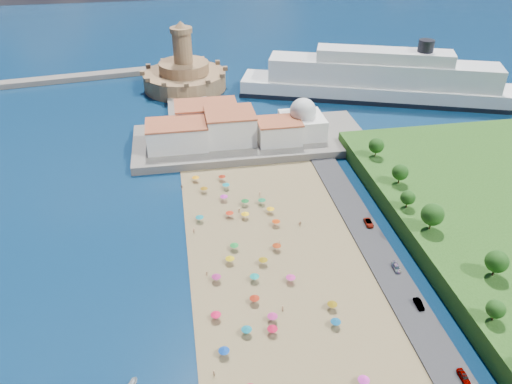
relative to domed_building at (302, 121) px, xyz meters
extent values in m
plane|color=#071938|center=(-30.00, -71.00, -8.97)|extent=(700.00, 700.00, 0.00)
cube|color=#59544C|center=(-20.00, 2.00, -7.47)|extent=(90.00, 36.00, 3.00)
cube|color=#59544C|center=(-42.00, 37.00, -7.77)|extent=(18.00, 70.00, 2.40)
cube|color=silver|center=(-48.00, -2.00, -1.47)|extent=(22.00, 14.00, 9.00)
cube|color=silver|center=(-28.00, 0.00, -0.47)|extent=(18.00, 16.00, 11.00)
cube|color=silver|center=(-10.00, -4.00, -1.97)|extent=(16.00, 12.00, 8.00)
cube|color=silver|center=(-36.00, 12.00, -0.97)|extent=(24.00, 14.00, 10.00)
cube|color=silver|center=(0.00, 0.00, -1.97)|extent=(16.00, 16.00, 8.00)
sphere|color=silver|center=(0.00, 0.00, 4.03)|extent=(10.00, 10.00, 10.00)
cylinder|color=silver|center=(0.00, 0.00, 7.83)|extent=(1.20, 1.20, 1.60)
cylinder|color=#A77D53|center=(-42.00, 67.00, -4.97)|extent=(40.00, 40.00, 8.00)
cylinder|color=#A77D53|center=(-42.00, 67.00, 1.53)|extent=(24.00, 24.00, 5.00)
cylinder|color=#A77D53|center=(-42.00, 67.00, 11.03)|extent=(9.00, 9.00, 14.00)
cylinder|color=#A77D53|center=(-42.00, 67.00, 19.23)|extent=(10.40, 10.40, 2.40)
cone|color=#A77D53|center=(-42.00, 67.00, 21.93)|extent=(6.00, 6.00, 3.00)
cube|color=black|center=(46.79, 37.55, -7.93)|extent=(128.81, 61.18, 2.09)
cube|color=silver|center=(46.79, 37.55, -5.11)|extent=(127.73, 60.48, 7.73)
cube|color=silver|center=(46.79, 37.55, 3.90)|extent=(102.30, 48.70, 10.30)
cube|color=silver|center=(46.79, 37.55, 11.63)|extent=(60.67, 31.25, 5.15)
cylinder|color=black|center=(62.99, 31.86, 16.78)|extent=(6.87, 6.87, 5.15)
cylinder|color=gray|center=(-28.20, -70.16, -7.72)|extent=(0.07, 0.07, 2.00)
cone|color=#886A0C|center=(-28.20, -70.16, -6.82)|extent=(2.50, 2.50, 0.60)
cylinder|color=gray|center=(-34.99, -62.68, -7.72)|extent=(0.07, 0.07, 2.00)
cone|color=#16812E|center=(-34.99, -62.68, -6.82)|extent=(2.50, 2.50, 0.60)
cylinder|color=gray|center=(-42.66, -87.68, -7.72)|extent=(0.07, 0.07, 2.00)
cone|color=#D71140|center=(-42.66, -87.68, -6.82)|extent=(2.50, 2.50, 0.60)
cylinder|color=gray|center=(-23.33, -41.43, -7.72)|extent=(0.07, 0.07, 2.00)
cone|color=#167C45|center=(-23.33, -41.43, -6.82)|extent=(2.50, 2.50, 0.60)
cylinder|color=gray|center=(-36.89, -68.13, -7.72)|extent=(0.07, 0.07, 2.00)
cone|color=gold|center=(-36.89, -68.13, -6.82)|extent=(2.50, 2.50, 0.60)
cylinder|color=gray|center=(-15.66, -94.49, -7.72)|extent=(0.07, 0.07, 2.00)
cone|color=navy|center=(-15.66, -94.49, -6.82)|extent=(2.50, 2.50, 0.60)
cylinder|color=gray|center=(-29.69, -90.39, -7.72)|extent=(0.07, 0.07, 2.00)
cone|color=#AE256E|center=(-29.69, -90.39, -6.82)|extent=(2.50, 2.50, 0.60)
cylinder|color=gray|center=(-30.46, -94.14, -7.72)|extent=(0.07, 0.07, 2.00)
cone|color=#AD0D2E|center=(-30.46, -94.14, -6.82)|extent=(2.50, 2.50, 0.60)
cylinder|color=gray|center=(-29.72, -48.18, -7.72)|extent=(0.07, 0.07, 2.00)
cone|color=yellow|center=(-29.72, -48.18, -6.82)|extent=(2.50, 2.50, 0.60)
cylinder|color=gray|center=(-43.08, -23.86, -7.72)|extent=(0.07, 0.07, 2.00)
cone|color=orange|center=(-43.08, -23.86, -6.82)|extent=(2.50, 2.50, 0.60)
cylinder|color=gray|center=(-32.84, -83.93, -7.72)|extent=(0.07, 0.07, 2.00)
cone|color=maroon|center=(-32.84, -83.93, -6.82)|extent=(2.50, 2.50, 0.60)
cylinder|color=gray|center=(-36.25, -93.34, -7.72)|extent=(0.07, 0.07, 2.00)
cone|color=#0D6677|center=(-36.25, -93.34, -6.82)|extent=(2.50, 2.50, 0.60)
cylinder|color=gray|center=(-22.48, -78.15, -7.72)|extent=(0.07, 0.07, 2.00)
cone|color=#C62A84|center=(-22.48, -78.15, -6.82)|extent=(2.50, 2.50, 0.60)
cylinder|color=gray|center=(-14.78, -110.59, -7.72)|extent=(0.07, 0.07, 2.00)
cone|color=#C52AA7|center=(-14.78, -110.59, -6.82)|extent=(2.50, 2.50, 0.60)
cylinder|color=gray|center=(-21.23, -53.52, -7.72)|extent=(0.07, 0.07, 2.00)
cone|color=#CC3B09|center=(-21.23, -53.52, -6.82)|extent=(2.50, 2.50, 0.60)
cylinder|color=gray|center=(-43.49, -47.51, -7.72)|extent=(0.07, 0.07, 2.00)
cone|color=#0E7882|center=(-43.49, -47.51, -6.82)|extent=(2.50, 2.50, 0.60)
cylinder|color=gray|center=(-31.53, -76.17, -7.72)|extent=(0.07, 0.07, 2.00)
cone|color=#0F8C7F|center=(-31.53, -76.17, -6.82)|extent=(2.50, 2.50, 0.60)
cylinder|color=gray|center=(-14.81, -89.01, -7.72)|extent=(0.07, 0.07, 2.00)
cone|color=#7A5E0B|center=(-14.81, -89.01, -6.82)|extent=(2.50, 2.50, 0.60)
cylinder|color=gray|center=(-23.37, -64.81, -7.72)|extent=(0.07, 0.07, 2.00)
cone|color=#952E0D|center=(-23.37, -64.81, -6.82)|extent=(2.50, 2.50, 0.60)
cylinder|color=gray|center=(-41.99, -98.41, -7.72)|extent=(0.07, 0.07, 2.00)
cone|color=navy|center=(-41.99, -98.41, -6.82)|extent=(2.50, 2.50, 0.60)
cylinder|color=gray|center=(-34.96, -37.36, -7.72)|extent=(0.07, 0.07, 2.00)
cone|color=#B2269F|center=(-34.96, -37.36, -6.82)|extent=(2.50, 2.50, 0.60)
cylinder|color=gray|center=(-34.13, -24.76, -7.72)|extent=(0.07, 0.07, 2.00)
cone|color=maroon|center=(-34.13, -24.76, -6.82)|extent=(2.50, 2.50, 0.60)
cylinder|color=gray|center=(-41.21, -74.65, -7.72)|extent=(0.07, 0.07, 2.00)
cone|color=#982062|center=(-41.21, -74.65, -6.82)|extent=(2.50, 2.50, 0.60)
cylinder|color=gray|center=(-21.63, -46.77, -7.72)|extent=(0.07, 0.07, 2.00)
cone|color=#FFB60D|center=(-21.63, -46.77, -6.82)|extent=(2.50, 2.50, 0.60)
cylinder|color=gray|center=(-34.31, -46.82, -7.72)|extent=(0.07, 0.07, 2.00)
cone|color=red|center=(-34.31, -46.82, -6.82)|extent=(2.50, 2.50, 0.60)
cylinder|color=gray|center=(-33.45, -30.31, -7.72)|extent=(0.07, 0.07, 2.00)
cone|color=#0F858D|center=(-33.45, -30.31, -6.82)|extent=(2.50, 2.50, 0.60)
cylinder|color=gray|center=(-28.67, -41.06, -7.72)|extent=(0.07, 0.07, 2.00)
cone|color=#126926|center=(-28.67, -41.06, -6.82)|extent=(2.50, 2.50, 0.60)
cylinder|color=gray|center=(-40.83, -31.40, -7.72)|extent=(0.07, 0.07, 2.00)
cone|color=#83590B|center=(-40.83, -31.40, -6.82)|extent=(2.50, 2.50, 0.60)
imported|color=tan|center=(-14.15, -54.66, -7.90)|extent=(1.61, 1.00, 1.65)
imported|color=tan|center=(-47.97, -28.18, -7.83)|extent=(1.13, 0.70, 1.79)
imported|color=tan|center=(-44.69, -103.29, -7.86)|extent=(0.56, 0.71, 1.72)
imported|color=tan|center=(-22.00, -62.16, -7.92)|extent=(0.67, 0.70, 1.61)
imported|color=tan|center=(-31.04, -45.10, -7.91)|extent=(0.74, 0.88, 1.64)
imported|color=tan|center=(-23.06, -36.34, -7.94)|extent=(1.14, 0.85, 1.58)
imported|color=tan|center=(-43.41, -72.20, -7.94)|extent=(0.94, 0.85, 1.56)
imported|color=tan|center=(-45.55, -52.87, -7.89)|extent=(1.16, 1.23, 1.67)
imported|color=tan|center=(-26.60, -87.56, -7.94)|extent=(0.71, 0.88, 1.57)
imported|color=gray|center=(6.00, -78.50, -7.68)|extent=(1.85, 4.19, 1.20)
imported|color=gray|center=(6.00, -91.95, -7.61)|extent=(1.46, 4.04, 1.32)
imported|color=gray|center=(6.00, -112.96, -7.60)|extent=(1.73, 4.03, 1.35)
imported|color=gray|center=(6.00, -58.12, -7.62)|extent=(2.51, 4.86, 1.31)
cylinder|color=#382314|center=(16.91, -103.40, -1.82)|extent=(0.50, 0.50, 2.31)
sphere|color=#14380F|center=(16.91, -103.40, 0.26)|extent=(4.16, 4.16, 4.16)
cylinder|color=#382314|center=(25.16, -90.09, -1.43)|extent=(0.50, 0.50, 3.08)
sphere|color=#14380F|center=(25.16, -90.09, 1.34)|extent=(5.55, 5.55, 5.55)
cylinder|color=#382314|center=(18.61, -69.75, -1.24)|extent=(0.50, 0.50, 3.47)
sphere|color=#14380F|center=(18.61, -69.75, 1.89)|extent=(6.25, 6.25, 6.25)
cylinder|color=#382314|center=(16.80, -58.54, -1.76)|extent=(0.50, 0.50, 2.43)
sphere|color=#14380F|center=(16.80, -58.54, 0.42)|extent=(4.37, 4.37, 4.37)
cylinder|color=#382314|center=(20.07, -45.30, -1.53)|extent=(0.50, 0.50, 2.88)
sphere|color=#14380F|center=(20.07, -45.30, 1.06)|extent=(5.19, 5.19, 5.19)
cylinder|color=#382314|center=(19.38, -26.82, -1.49)|extent=(0.50, 0.50, 2.96)
sphere|color=#14380F|center=(19.38, -26.82, 1.18)|extent=(5.34, 5.34, 5.34)
camera|label=1|loc=(-47.41, -171.09, 79.43)|focal=35.00mm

